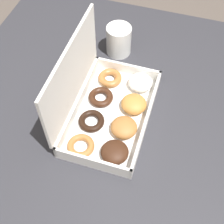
{
  "coord_description": "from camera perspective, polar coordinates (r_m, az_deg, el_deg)",
  "views": [
    {
      "loc": [
        -0.51,
        -0.2,
        1.5
      ],
      "look_at": [
        0.01,
        -0.03,
        0.73
      ],
      "focal_mm": 50.0,
      "sensor_mm": 36.0,
      "label": 1
    }
  ],
  "objects": [
    {
      "name": "ground_plane",
      "position": [
        1.6,
        -1.36,
        -15.29
      ],
      "size": [
        8.0,
        8.0,
        0.0
      ],
      "primitive_type": "plane",
      "color": "#564C44"
    },
    {
      "name": "coffee_mug",
      "position": [
        1.12,
        1.23,
        13.06
      ],
      "size": [
        0.09,
        0.09,
        0.11
      ],
      "color": "white",
      "rests_on": "dining_table"
    },
    {
      "name": "donut_box",
      "position": [
        0.94,
        -0.82,
        1.23
      ],
      "size": [
        0.37,
        0.23,
        0.26
      ],
      "color": "white",
      "rests_on": "dining_table"
    },
    {
      "name": "dining_table",
      "position": [
        1.04,
        -2.03,
        -3.4
      ],
      "size": [
        1.15,
        1.02,
        0.71
      ],
      "color": "#2D2D33",
      "rests_on": "ground_plane"
    }
  ]
}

